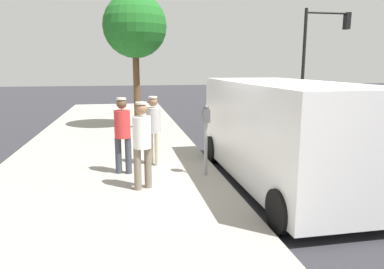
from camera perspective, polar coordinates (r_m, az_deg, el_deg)
The scene contains 9 objects.
ground_plane at distance 7.61m, azimuth 13.39°, elevation -8.29°, with size 80.00×80.00×0.00m, color #2D2D33.
sidewalk_slab at distance 6.99m, azimuth -14.25°, elevation -9.43°, with size 5.00×32.00×0.15m, color #9E998E.
parking_meter_near at distance 7.51m, azimuth 2.25°, elevation 1.06°, with size 0.14×0.18×1.52m.
pedestrian_in_white at distance 6.74m, azimuth -7.97°, elevation -0.88°, with size 0.34×0.34×1.66m.
pedestrian_in_red at distance 7.80m, azimuth -11.03°, elevation 0.57°, with size 0.35×0.34×1.65m.
pedestrian_in_gray at distance 8.39m, azimuth -6.18°, elevation 1.31°, with size 0.34×0.34×1.62m.
parked_van at distance 7.54m, azimuth 14.26°, elevation 0.57°, with size 2.16×5.21×2.15m.
traffic_light_corner at distance 19.28m, azimuth 19.77°, elevation 13.41°, with size 2.48×0.42×5.20m.
street_tree at distance 13.69m, azimuth -9.09°, elevation 16.65°, with size 2.32×2.32×4.90m.
Camera 1 is at (2.99, 6.55, 2.46)m, focal length 33.42 mm.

